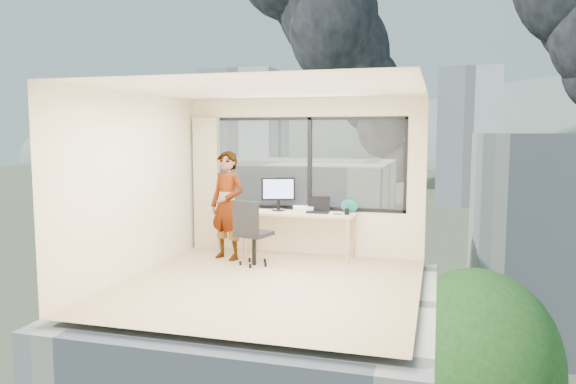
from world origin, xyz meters
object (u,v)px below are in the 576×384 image
(desk, at_px, (299,235))
(game_console, at_px, (303,208))
(chair, at_px, (254,232))
(person, at_px, (227,205))
(handbag, at_px, (349,206))
(monitor, at_px, (278,194))
(laptop, at_px, (318,206))

(desk, height_order, game_console, game_console)
(chair, distance_m, person, 0.71)
(game_console, height_order, handbag, handbag)
(person, height_order, handbag, person)
(game_console, distance_m, handbag, 0.78)
(person, xyz_separation_m, monitor, (0.70, 0.52, 0.16))
(chair, relative_size, monitor, 1.86)
(desk, distance_m, laptop, 0.58)
(desk, distance_m, handbag, 0.96)
(person, relative_size, game_console, 5.35)
(chair, bearing_deg, monitor, 94.11)
(laptop, bearing_deg, monitor, 170.54)
(desk, height_order, person, person)
(game_console, relative_size, handbag, 1.13)
(monitor, relative_size, laptop, 1.48)
(chair, distance_m, handbag, 1.64)
(handbag, bearing_deg, person, -150.01)
(desk, height_order, laptop, laptop)
(monitor, height_order, handbag, monitor)
(desk, xyz_separation_m, game_console, (0.02, 0.18, 0.41))
(laptop, xyz_separation_m, handbag, (0.49, 0.17, -0.00))
(game_console, xyz_separation_m, handbag, (0.78, 0.01, 0.07))
(laptop, relative_size, handbag, 1.31)
(chair, bearing_deg, game_console, 72.57)
(handbag, bearing_deg, monitor, -163.58)
(chair, relative_size, handbag, 3.61)
(game_console, bearing_deg, person, -168.19)
(chair, bearing_deg, desk, 67.47)
(desk, xyz_separation_m, person, (-1.08, -0.42, 0.50))
(desk, bearing_deg, handbag, 13.83)
(desk, xyz_separation_m, laptop, (0.31, 0.03, 0.49))
(chair, relative_size, game_console, 3.19)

